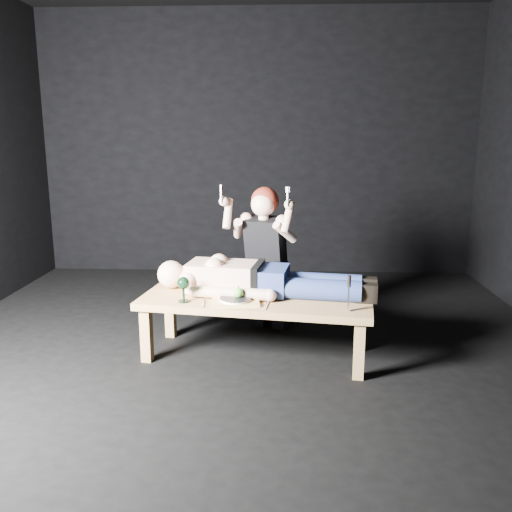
% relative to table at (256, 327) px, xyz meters
% --- Properties ---
extents(ground, '(5.00, 5.00, 0.00)m').
position_rel_table_xyz_m(ground, '(-0.10, 0.07, -0.23)').
color(ground, black).
rests_on(ground, ground).
extents(back_wall, '(5.00, 0.00, 5.00)m').
position_rel_table_xyz_m(back_wall, '(-0.10, 2.57, 1.27)').
color(back_wall, black).
rests_on(back_wall, ground).
extents(table, '(1.75, 0.86, 0.45)m').
position_rel_table_xyz_m(table, '(0.00, 0.00, 0.00)').
color(table, '#A67C4A').
rests_on(table, ground).
extents(lying_man, '(1.79, 0.77, 0.27)m').
position_rel_table_xyz_m(lying_man, '(0.07, 0.11, 0.36)').
color(lying_man, '#E0B090').
rests_on(lying_man, table).
extents(kneeling_woman, '(0.88, 0.92, 1.24)m').
position_rel_table_xyz_m(kneeling_woman, '(0.08, 0.59, 0.40)').
color(kneeling_woman, black).
rests_on(kneeling_woman, ground).
extents(serving_tray, '(0.35, 0.27, 0.02)m').
position_rel_table_xyz_m(serving_tray, '(-0.14, -0.13, 0.24)').
color(serving_tray, tan).
rests_on(serving_tray, table).
extents(plate, '(0.24, 0.24, 0.02)m').
position_rel_table_xyz_m(plate, '(-0.14, -0.13, 0.25)').
color(plate, white).
rests_on(plate, serving_tray).
extents(apple, '(0.07, 0.07, 0.07)m').
position_rel_table_xyz_m(apple, '(-0.12, -0.12, 0.30)').
color(apple, green).
rests_on(apple, plate).
extents(goblet, '(0.10, 0.10, 0.18)m').
position_rel_table_xyz_m(goblet, '(-0.51, -0.13, 0.32)').
color(goblet, black).
rests_on(goblet, table).
extents(fork_flat, '(0.04, 0.18, 0.01)m').
position_rel_table_xyz_m(fork_flat, '(-0.36, -0.16, 0.23)').
color(fork_flat, '#B2B2B7').
rests_on(fork_flat, table).
extents(knife_flat, '(0.03, 0.18, 0.01)m').
position_rel_table_xyz_m(knife_flat, '(0.08, -0.19, 0.23)').
color(knife_flat, '#B2B2B7').
rests_on(knife_flat, table).
extents(spoon_flat, '(0.13, 0.14, 0.01)m').
position_rel_table_xyz_m(spoon_flat, '(-0.04, -0.13, 0.23)').
color(spoon_flat, '#B2B2B7').
rests_on(spoon_flat, table).
extents(carving_knife, '(0.04, 0.04, 0.25)m').
position_rel_table_xyz_m(carving_knife, '(0.64, -0.28, 0.35)').
color(carving_knife, '#B2B2B7').
rests_on(carving_knife, table).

